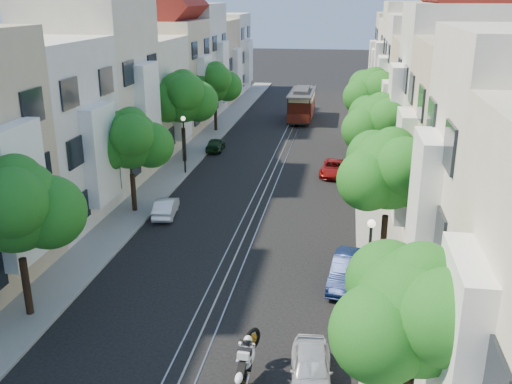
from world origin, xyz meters
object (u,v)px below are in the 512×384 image
at_px(tree_e_a, 418,315).
at_px(tree_w_a, 16,208).
at_px(tree_e_d, 373,93).
at_px(parked_car_e_near, 311,369).
at_px(lamp_east, 369,254).
at_px(tree_e_c, 379,124).
at_px(tree_w_b, 131,141).
at_px(parked_car_e_mid, 349,271).
at_px(tree_e_b, 390,172).
at_px(lamp_west, 184,136).
at_px(parked_car_w_mid, 166,207).
at_px(tree_w_c, 183,98).
at_px(tree_w_d, 215,83).
at_px(cable_car, 302,103).
at_px(sportbike_rider, 246,357).
at_px(parked_car_e_far, 334,168).
at_px(parked_car_w_far, 215,144).

xyz_separation_m(tree_e_a, tree_w_a, (-14.40, 5.00, 0.34)).
relative_size(tree_e_d, parked_car_e_near, 1.99).
bearing_deg(lamp_east, tree_e_c, 86.56).
bearing_deg(tree_w_a, tree_w_b, 90.00).
relative_size(tree_e_c, parked_car_e_mid, 1.60).
distance_m(tree_w_a, tree_w_b, 12.00).
relative_size(tree_e_b, parked_car_e_near, 1.94).
height_order(tree_w_a, tree_w_b, tree_w_a).
distance_m(lamp_west, parked_car_w_mid, 8.73).
bearing_deg(tree_w_c, lamp_west, -74.25).
height_order(tree_e_a, parked_car_w_mid, tree_e_a).
xyz_separation_m(tree_e_c, tree_w_b, (-14.40, -6.00, -0.20)).
xyz_separation_m(tree_e_b, tree_w_d, (-14.40, 27.00, -0.13)).
bearing_deg(lamp_west, parked_car_w_mid, -81.99).
height_order(tree_e_c, tree_w_a, tree_w_a).
bearing_deg(tree_w_d, cable_car, 41.27).
bearing_deg(sportbike_rider, parked_car_w_mid, 120.52).
xyz_separation_m(tree_e_b, parked_car_e_far, (-2.80, 14.46, -4.20)).
bearing_deg(tree_e_d, tree_e_b, -90.00).
bearing_deg(parked_car_w_far, parked_car_e_near, 106.33).
height_order(tree_e_c, lamp_west, tree_e_c).
bearing_deg(parked_car_w_mid, parked_car_w_far, -95.57).
bearing_deg(tree_e_a, tree_e_c, 90.00).
distance_m(tree_w_c, parked_car_w_mid, 12.35).
bearing_deg(tree_w_d, tree_e_a, -69.73).
xyz_separation_m(parked_car_e_mid, parked_car_e_far, (-1.14, 16.65, -0.14)).
relative_size(lamp_west, cable_car, 0.53).
bearing_deg(tree_e_c, parked_car_e_near, -97.94).
distance_m(tree_e_d, cable_car, 13.86).
relative_size(tree_e_c, tree_e_d, 0.95).
relative_size(cable_car, parked_car_e_near, 2.29).
bearing_deg(parked_car_w_mid, parked_car_e_near, 116.53).
distance_m(lamp_west, parked_car_e_near, 25.04).
xyz_separation_m(parked_car_e_far, parked_car_w_mid, (-9.59, -9.77, -0.00)).
height_order(lamp_west, parked_car_e_near, lamp_west).
bearing_deg(lamp_west, tree_w_c, 105.75).
relative_size(tree_e_b, sportbike_rider, 2.85).
height_order(lamp_west, cable_car, lamp_west).
height_order(lamp_east, parked_car_e_near, lamp_east).
height_order(tree_e_c, lamp_east, tree_e_c).
bearing_deg(parked_car_w_mid, tree_w_a, 72.89).
height_order(tree_e_a, parked_car_w_far, tree_e_a).
xyz_separation_m(sportbike_rider, parked_car_w_mid, (-7.36, 14.34, -0.37)).
bearing_deg(tree_e_a, tree_w_d, 110.27).
xyz_separation_m(tree_w_a, tree_w_b, (-0.00, 12.00, -0.34)).
distance_m(parked_car_e_near, parked_car_w_far, 31.01).
bearing_deg(parked_car_e_near, tree_w_b, 124.11).
distance_m(tree_e_d, lamp_west, 16.39).
distance_m(tree_e_c, tree_w_c, 15.25).
xyz_separation_m(tree_e_a, tree_w_d, (-14.40, 39.00, 0.20)).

